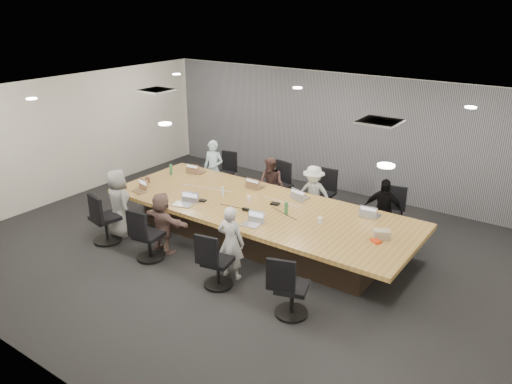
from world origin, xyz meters
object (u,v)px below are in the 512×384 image
Objects in this scene: chair_5 at (149,239)px; chair_1 at (280,190)px; chair_2 at (321,198)px; mug_brown at (148,180)px; person_4 at (119,203)px; person_0 at (213,169)px; laptop_2 at (300,197)px; bottle_green_left at (171,169)px; canvas_bag at (382,234)px; laptop_1 at (257,186)px; laptop_5 at (183,205)px; person_2 at (313,195)px; laptop_4 at (140,192)px; conference_table at (259,222)px; person_3 at (383,211)px; chair_3 at (388,217)px; person_5 at (162,223)px; chair_0 at (223,177)px; laptop_0 at (198,172)px; laptop_6 at (250,225)px; bottle_green_right at (286,208)px; laptop_3 at (372,215)px; stapler at (246,210)px; bottle_clear at (223,191)px; person_1 at (271,185)px; person_6 at (231,242)px; snack_packet at (376,241)px; chair_6 at (218,265)px; chair_7 at (292,292)px.

chair_1 is at bearing 73.20° from chair_5.
chair_2 is 7.18× the size of mug_brown.
person_0 is at bearing -78.22° from person_4.
mug_brown is (-3.07, -1.12, 0.05)m from laptop_2.
bottle_green_left is 0.86× the size of canvas_bag.
laptop_5 is (-0.59, -1.60, 0.00)m from laptop_1.
person_2 reaches higher than laptop_4.
conference_table is 22.72× the size of canvas_bag.
person_2 is at bearing 169.04° from person_3.
laptop_2 reaches higher than chair_3.
chair_3 is (2.53, 0.00, -0.03)m from chair_1.
bottle_green_left is at bearing 87.77° from mug_brown.
person_3 is at bearing 19.71° from laptop_5.
chair_5 is 0.40m from person_5.
conference_table reaches higher than chair_0.
person_0 is (-1.03, 3.05, 0.28)m from chair_5.
laptop_0 is at bearing 160.28° from conference_table.
laptop_6 is (2.60, -2.15, 0.08)m from person_0.
chair_5 is 0.57× the size of person_4.
bottle_green_right is (0.20, -1.73, 0.42)m from chair_2.
chair_1 is at bearing -24.02° from laptop_3.
mug_brown is 2.60m from stapler.
laptop_3 is at bearing -28.42° from person_2.
bottle_clear is at bearing 138.99° from laptop_6.
chair_2 is 0.71× the size of person_1.
person_2 reaches higher than laptop_2.
person_1 is 2.79m from laptop_4.
chair_5 is 0.61× the size of person_6.
chair_2 is at bearing 136.75° from snack_packet.
conference_table is at bearing 47.72° from chair_5.
laptop_3 and laptop_6 have the same top height.
laptop_0 is at bearing -4.45° from laptop_3.
person_4 is 3.28m from bottle_green_right.
person_3 is at bearing -0.43° from person_1.
mug_brown is at bearing -60.39° from person_4.
mug_brown is at bearing 129.45° from chair_5.
chair_0 is at bearing -97.38° from laptop_0.
laptop_1 is 1.18m from person_2.
chair_1 is at bearing -1.69° from chair_2.
chair_3 is at bearing -7.60° from person_0.
laptop_2 is (0.05, 2.50, 0.38)m from chair_6.
person_5 is at bearing -103.55° from bottle_clear.
chair_3 is 2.27× the size of laptop_1.
canvas_bag reaches higher than chair_7.
person_5 is at bearing 89.04° from chair_1.
laptop_4 is at bearing -129.85° from person_1.
bottle_green_right is (0.24, 1.32, 0.21)m from person_6.
stapler is (0.56, -1.14, 0.02)m from laptop_1.
chair_3 is at bearing 23.90° from mug_brown.
bottle_green_left is at bearing 1.13° from laptop_3.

